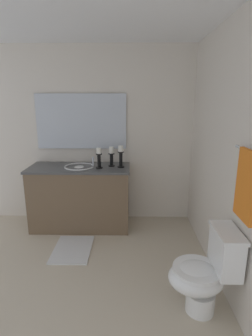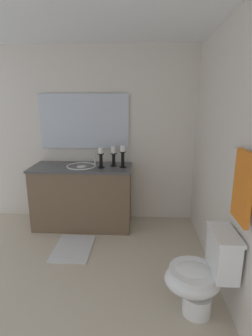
# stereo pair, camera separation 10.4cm
# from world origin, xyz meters

# --- Properties ---
(floor) EXTENTS (3.13, 2.98, 0.02)m
(floor) POSITION_xyz_m (0.00, 0.00, -0.01)
(floor) COLOR beige
(floor) RESTS_ON ground
(wall_back) EXTENTS (3.13, 0.04, 2.45)m
(wall_back) POSITION_xyz_m (0.00, 1.49, 1.23)
(wall_back) COLOR silver
(wall_back) RESTS_ON ground
(wall_left) EXTENTS (0.04, 2.98, 2.45)m
(wall_left) POSITION_xyz_m (-1.56, 0.00, 1.23)
(wall_left) COLOR silver
(wall_left) RESTS_ON ground
(vanity_cabinet) EXTENTS (0.58, 1.36, 0.86)m
(vanity_cabinet) POSITION_xyz_m (-1.24, -0.09, 0.43)
(vanity_cabinet) COLOR brown
(vanity_cabinet) RESTS_ON ground
(sink_basin) EXTENTS (0.40, 0.40, 0.24)m
(sink_basin) POSITION_xyz_m (-1.24, -0.09, 0.82)
(sink_basin) COLOR white
(sink_basin) RESTS_ON vanity_cabinet
(mirror) EXTENTS (0.02, 1.25, 0.75)m
(mirror) POSITION_xyz_m (-1.52, -0.09, 1.44)
(mirror) COLOR silver
(candle_holder_tall) EXTENTS (0.09, 0.09, 0.29)m
(candle_holder_tall) POSITION_xyz_m (-1.23, 0.47, 1.02)
(candle_holder_tall) COLOR black
(candle_holder_tall) RESTS_ON vanity_cabinet
(candle_holder_short) EXTENTS (0.09, 0.09, 0.26)m
(candle_holder_short) POSITION_xyz_m (-1.29, 0.34, 1.00)
(candle_holder_short) COLOR black
(candle_holder_short) RESTS_ON vanity_cabinet
(candle_holder_mid) EXTENTS (0.09, 0.09, 0.27)m
(candle_holder_mid) POSITION_xyz_m (-1.18, 0.19, 1.00)
(candle_holder_mid) COLOR black
(candle_holder_mid) RESTS_ON vanity_cabinet
(toilet) EXTENTS (0.39, 0.54, 0.75)m
(toilet) POSITION_xyz_m (0.29, 1.21, 0.37)
(toilet) COLOR white
(toilet) RESTS_ON ground
(towel_near_vanity) EXTENTS (0.28, 0.03, 0.51)m
(towel_near_vanity) POSITION_xyz_m (0.39, 1.41, 1.15)
(towel_near_vanity) COLOR orange
(towel_near_vanity) RESTS_ON towel_bar
(bath_mat) EXTENTS (0.60, 0.44, 0.02)m
(bath_mat) POSITION_xyz_m (-0.61, -0.09, 0.01)
(bath_mat) COLOR silver
(bath_mat) RESTS_ON ground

